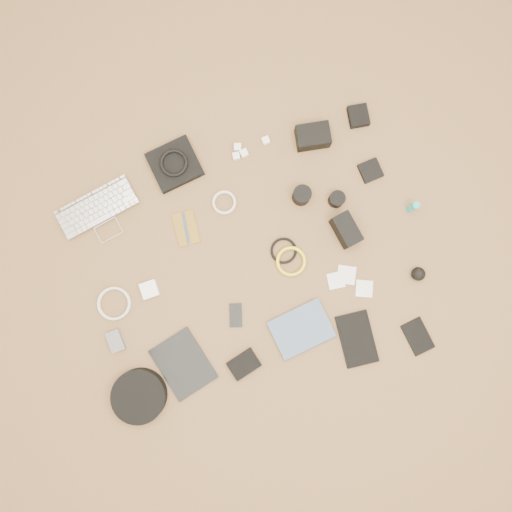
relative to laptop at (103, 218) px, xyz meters
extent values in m
cube|color=brown|center=(0.56, -0.34, -0.03)|extent=(4.00, 4.00, 0.04)
imported|color=silver|center=(0.00, 0.00, 0.00)|extent=(0.38, 0.31, 0.03)
cube|color=black|center=(0.35, 0.15, 0.00)|extent=(0.23, 0.22, 0.03)
torus|color=black|center=(0.35, 0.15, 0.03)|extent=(0.14, 0.14, 0.02)
cube|color=white|center=(0.62, 0.15, 0.00)|extent=(0.04, 0.04, 0.03)
cube|color=white|center=(0.64, 0.12, 0.00)|extent=(0.04, 0.04, 0.03)
cube|color=white|center=(0.74, 0.15, 0.00)|extent=(0.03, 0.03, 0.03)
cube|color=white|center=(0.61, 0.12, 0.00)|extent=(0.03, 0.03, 0.03)
cube|color=black|center=(0.94, 0.11, 0.03)|extent=(0.15, 0.11, 0.08)
cube|color=black|center=(1.15, 0.16, 0.00)|extent=(0.09, 0.10, 0.03)
cube|color=brown|center=(0.33, -0.13, -0.01)|extent=(0.09, 0.14, 0.01)
cylinder|color=#133F9E|center=(0.33, -0.13, 0.00)|extent=(0.01, 0.13, 0.01)
torus|color=silver|center=(0.51, -0.06, -0.01)|extent=(0.13, 0.13, 0.01)
cylinder|color=black|center=(0.83, -0.12, 0.03)|extent=(0.10, 0.10, 0.08)
cylinder|color=black|center=(0.97, -0.17, 0.02)|extent=(0.07, 0.07, 0.06)
cube|color=black|center=(1.14, -0.08, 0.00)|extent=(0.10, 0.10, 0.02)
cube|color=white|center=(0.12, -0.34, 0.00)|extent=(0.07, 0.07, 0.03)
torus|color=silver|center=(-0.03, -0.36, -0.01)|extent=(0.17, 0.17, 0.01)
torus|color=black|center=(0.70, -0.32, -0.01)|extent=(0.13, 0.13, 0.01)
torus|color=yellow|center=(0.72, -0.37, -0.01)|extent=(0.14, 0.14, 0.01)
cube|color=black|center=(0.97, -0.30, 0.04)|extent=(0.11, 0.15, 0.10)
cylinder|color=#19A4A1|center=(1.26, -0.28, 0.04)|extent=(0.04, 0.04, 0.10)
cube|color=slate|center=(-0.06, -0.51, 0.00)|extent=(0.07, 0.09, 0.02)
cube|color=black|center=(0.19, -0.67, -0.01)|extent=(0.26, 0.29, 0.01)
cube|color=black|center=(0.44, -0.53, -0.01)|extent=(0.07, 0.11, 0.01)
cube|color=silver|center=(0.88, -0.49, -0.01)|extent=(0.07, 0.07, 0.01)
cube|color=silver|center=(0.93, -0.48, -0.01)|extent=(0.10, 0.10, 0.01)
cube|color=silver|center=(0.99, -0.55, -0.01)|extent=(0.09, 0.09, 0.01)
sphere|color=black|center=(1.22, -0.55, 0.02)|extent=(0.07, 0.07, 0.06)
cylinder|color=black|center=(-0.01, -0.75, 0.02)|extent=(0.23, 0.23, 0.06)
cube|color=black|center=(0.43, -0.73, 0.00)|extent=(0.14, 0.12, 0.03)
imported|color=#465977|center=(0.71, -0.74, 0.00)|extent=(0.27, 0.22, 0.02)
cube|color=black|center=(0.91, -0.75, -0.01)|extent=(0.14, 0.22, 0.02)
cube|color=black|center=(1.15, -0.80, -0.01)|extent=(0.12, 0.15, 0.01)
camera|label=1|loc=(0.55, -0.45, 2.07)|focal=35.00mm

